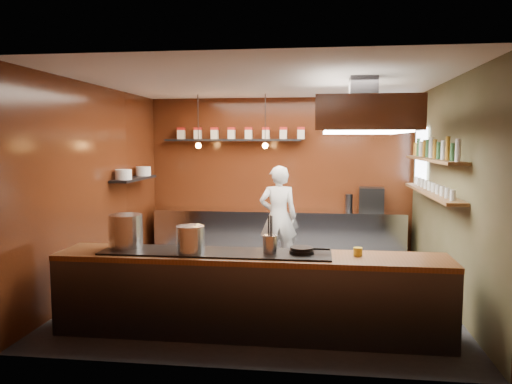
% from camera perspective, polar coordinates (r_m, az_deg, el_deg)
% --- Properties ---
extents(floor, '(5.00, 5.00, 0.00)m').
position_cam_1_polar(floor, '(7.39, 1.12, -11.31)').
color(floor, black).
rests_on(floor, ground).
extents(back_wall, '(5.00, 0.00, 5.00)m').
position_cam_1_polar(back_wall, '(9.58, 2.76, 1.75)').
color(back_wall, '#37160A').
rests_on(back_wall, ground).
extents(left_wall, '(0.00, 5.00, 5.00)m').
position_cam_1_polar(left_wall, '(7.77, -17.50, 0.55)').
color(left_wall, '#37160A').
rests_on(left_wall, ground).
extents(right_wall, '(0.00, 5.00, 5.00)m').
position_cam_1_polar(right_wall, '(7.27, 21.14, 0.08)').
color(right_wall, '#414125').
rests_on(right_wall, ground).
extents(ceiling, '(5.00, 5.00, 0.00)m').
position_cam_1_polar(ceiling, '(7.11, 1.17, 12.46)').
color(ceiling, silver).
rests_on(ceiling, back_wall).
extents(window_pane, '(0.00, 1.00, 1.00)m').
position_cam_1_polar(window_pane, '(8.89, 18.33, 3.73)').
color(window_pane, white).
rests_on(window_pane, right_wall).
extents(prep_counter, '(4.60, 0.65, 0.90)m').
position_cam_1_polar(prep_counter, '(9.39, 2.57, -4.80)').
color(prep_counter, silver).
rests_on(prep_counter, floor).
extents(pass_counter, '(4.40, 0.72, 0.94)m').
position_cam_1_polar(pass_counter, '(5.74, -0.68, -11.54)').
color(pass_counter, '#38383D').
rests_on(pass_counter, floor).
extents(tin_shelf, '(2.60, 0.26, 0.04)m').
position_cam_1_polar(tin_shelf, '(9.53, -2.71, 5.94)').
color(tin_shelf, black).
rests_on(tin_shelf, back_wall).
extents(plate_shelf, '(0.30, 1.40, 0.04)m').
position_cam_1_polar(plate_shelf, '(8.63, -13.76, 1.48)').
color(plate_shelf, black).
rests_on(plate_shelf, left_wall).
extents(bottle_shelf_upper, '(0.26, 2.80, 0.04)m').
position_cam_1_polar(bottle_shelf_upper, '(7.50, 19.53, 3.52)').
color(bottle_shelf_upper, brown).
rests_on(bottle_shelf_upper, right_wall).
extents(bottle_shelf_lower, '(0.26, 2.80, 0.04)m').
position_cam_1_polar(bottle_shelf_lower, '(7.53, 19.41, -0.06)').
color(bottle_shelf_lower, brown).
rests_on(bottle_shelf_lower, right_wall).
extents(extractor_hood, '(1.20, 2.00, 0.72)m').
position_cam_1_polar(extractor_hood, '(6.65, 12.10, 8.51)').
color(extractor_hood, '#38383D').
rests_on(extractor_hood, ceiling).
extents(pendant_left, '(0.10, 0.10, 0.95)m').
position_cam_1_polar(pendant_left, '(8.99, -6.61, 5.61)').
color(pendant_left, black).
rests_on(pendant_left, ceiling).
extents(pendant_right, '(0.10, 0.10, 0.95)m').
position_cam_1_polar(pendant_right, '(8.78, 1.06, 5.65)').
color(pendant_right, black).
rests_on(pendant_right, ceiling).
extents(storage_tins, '(2.43, 0.13, 0.22)m').
position_cam_1_polar(storage_tins, '(9.51, -1.82, 6.74)').
color(storage_tins, beige).
rests_on(storage_tins, tin_shelf).
extents(plate_stacks, '(0.26, 1.16, 0.16)m').
position_cam_1_polar(plate_stacks, '(8.62, -13.77, 2.14)').
color(plate_stacks, white).
rests_on(plate_stacks, plate_shelf).
extents(bottles, '(0.06, 2.66, 0.24)m').
position_cam_1_polar(bottles, '(7.49, 19.56, 4.58)').
color(bottles, silver).
rests_on(bottles, bottle_shelf_upper).
extents(wine_glasses, '(0.07, 2.37, 0.13)m').
position_cam_1_polar(wine_glasses, '(7.52, 19.43, 0.58)').
color(wine_glasses, silver).
rests_on(wine_glasses, bottle_shelf_lower).
extents(stockpot_large, '(0.48, 0.48, 0.39)m').
position_cam_1_polar(stockpot_large, '(6.05, -14.69, -4.32)').
color(stockpot_large, silver).
rests_on(stockpot_large, pass_counter).
extents(stockpot_small, '(0.41, 0.41, 0.30)m').
position_cam_1_polar(stockpot_small, '(5.65, -7.51, -5.34)').
color(stockpot_small, silver).
rests_on(stockpot_small, pass_counter).
extents(utensil_crock, '(0.18, 0.18, 0.20)m').
position_cam_1_polar(utensil_crock, '(5.56, 1.62, -5.99)').
color(utensil_crock, '#B2B4B9').
rests_on(utensil_crock, pass_counter).
extents(frying_pan, '(0.45, 0.28, 0.07)m').
position_cam_1_polar(frying_pan, '(5.59, 5.29, -6.64)').
color(frying_pan, black).
rests_on(frying_pan, pass_counter).
extents(butter_jar, '(0.13, 0.13, 0.09)m').
position_cam_1_polar(butter_jar, '(5.65, 11.56, -6.69)').
color(butter_jar, yellow).
rests_on(butter_jar, pass_counter).
extents(espresso_machine, '(0.47, 0.45, 0.44)m').
position_cam_1_polar(espresso_machine, '(9.32, 13.05, -0.85)').
color(espresso_machine, black).
rests_on(espresso_machine, prep_counter).
extents(chef, '(0.71, 0.53, 1.77)m').
position_cam_1_polar(chef, '(8.57, 2.56, -2.88)').
color(chef, silver).
rests_on(chef, floor).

